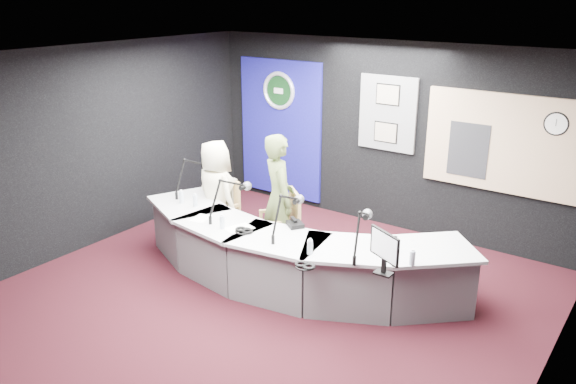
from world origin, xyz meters
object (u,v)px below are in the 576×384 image
Objects in this scene: person_man at (216,195)px; person_woman at (279,199)px; armchair_left at (217,218)px; broadcast_desk at (286,255)px; armchair_right at (279,228)px.

person_woman is at bearing -157.64° from person_man.
armchair_left is 0.55× the size of person_man.
armchair_left is at bearing 166.69° from broadcast_desk.
armchair_left is 0.91× the size of armchair_right.
person_man is at bearing 0.00° from armchair_left.
person_woman reaches higher than person_man.
armchair_right reaches higher than broadcast_desk.
person_woman is (-0.46, 0.48, 0.50)m from broadcast_desk.
armchair_left is 0.35m from person_man.
armchair_left is at bearing -0.00° from person_man.
person_woman is at bearing 133.87° from broadcast_desk.
armchair_right is 0.53× the size of person_woman.
person_man is 0.99m from person_woman.
person_woman reaches higher than armchair_right.
armchair_right is 0.60× the size of person_man.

